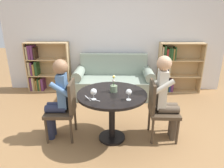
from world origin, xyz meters
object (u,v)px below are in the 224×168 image
(bookshelf_left, at_px, (44,68))
(wine_glass_left, at_px, (94,92))
(flower_vase, at_px, (114,87))
(couch, at_px, (114,82))
(chair_right, at_px, (159,108))
(person_left, at_px, (58,97))
(chair_left, at_px, (65,107))
(wine_glass_right, at_px, (129,92))
(person_right, at_px, (166,96))
(bookshelf_right, at_px, (173,69))

(bookshelf_left, xyz_separation_m, wine_glass_left, (1.45, -2.20, 0.29))
(wine_glass_left, distance_m, flower_vase, 0.38)
(couch, bearing_deg, bookshelf_left, 170.96)
(chair_right, relative_size, flower_vase, 3.69)
(person_left, bearing_deg, chair_left, 91.16)
(wine_glass_right, bearing_deg, bookshelf_left, 130.91)
(person_left, relative_size, wine_glass_left, 8.04)
(chair_right, distance_m, person_right, 0.21)
(couch, height_order, person_right, person_right)
(chair_right, bearing_deg, wine_glass_right, 121.34)
(flower_vase, bearing_deg, chair_right, 0.12)
(person_left, bearing_deg, bookshelf_right, 129.81)
(couch, relative_size, wine_glass_right, 11.99)
(couch, distance_m, person_left, 1.89)
(flower_vase, bearing_deg, wine_glass_left, -132.81)
(bookshelf_right, bearing_deg, couch, -169.31)
(wine_glass_right, relative_size, flower_vase, 0.61)
(bookshelf_right, relative_size, wine_glass_right, 7.97)
(person_left, height_order, wine_glass_right, person_left)
(bookshelf_left, height_order, person_left, person_left)
(chair_right, bearing_deg, couch, 23.91)
(bookshelf_right, height_order, wine_glass_left, bookshelf_right)
(chair_right, height_order, flower_vase, flower_vase)
(bookshelf_right, bearing_deg, flower_vase, -125.79)
(wine_glass_left, xyz_separation_m, flower_vase, (0.26, 0.28, -0.03))
(flower_vase, bearing_deg, person_left, -178.42)
(couch, bearing_deg, wine_glass_left, -96.84)
(chair_right, height_order, person_left, person_left)
(chair_left, distance_m, person_left, 0.19)
(wine_glass_left, bearing_deg, person_right, 15.13)
(bookshelf_left, height_order, chair_left, bookshelf_left)
(couch, bearing_deg, bookshelf_right, 10.69)
(wine_glass_left, bearing_deg, bookshelf_left, 123.42)
(bookshelf_left, distance_m, wine_glass_left, 2.65)
(bookshelf_left, xyz_separation_m, chair_right, (2.38, -1.92, -0.07))
(bookshelf_right, bearing_deg, wine_glass_left, -126.75)
(bookshelf_right, relative_size, person_left, 0.96)
(bookshelf_right, bearing_deg, person_left, -138.47)
(couch, distance_m, person_right, 1.87)
(bookshelf_left, height_order, person_right, person_right)
(bookshelf_left, relative_size, flower_vase, 4.83)
(person_right, distance_m, flower_vase, 0.77)
(chair_left, height_order, wine_glass_left, chair_left)
(chair_left, distance_m, chair_right, 1.40)
(bookshelf_right, height_order, person_left, person_left)
(couch, distance_m, chair_left, 1.82)
(chair_left, height_order, person_left, person_left)
(chair_right, bearing_deg, person_left, 91.97)
(person_right, distance_m, wine_glass_right, 0.65)
(flower_vase, bearing_deg, bookshelf_right, 54.21)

